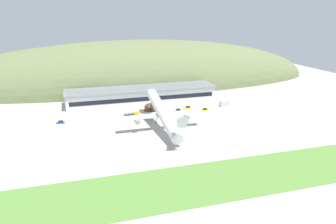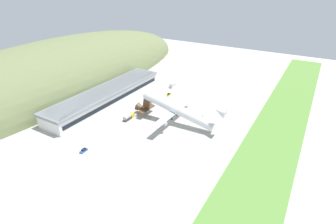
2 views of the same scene
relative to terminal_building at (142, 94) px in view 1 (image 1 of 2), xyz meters
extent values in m
plane|color=#ADAAA3|center=(7.48, -53.82, -5.15)|extent=(364.93, 364.93, 0.00)
cube|color=#568438|center=(7.48, -103.89, -5.11)|extent=(328.44, 26.42, 0.08)
ellipsoid|color=#667047|center=(6.92, 54.69, -5.15)|extent=(296.07, 87.93, 66.64)
cube|color=silver|center=(0.00, 0.02, -0.61)|extent=(90.28, 17.64, 9.09)
cube|color=gray|center=(0.00, 0.02, 3.12)|extent=(91.48, 18.84, 1.64)
cube|color=black|center=(0.00, -8.85, -1.06)|extent=(86.67, 0.16, 2.55)
cylinder|color=silver|center=(-1.67, -53.70, 3.36)|extent=(5.08, 43.96, 14.13)
cone|color=silver|center=(-1.67, -77.89, 8.53)|extent=(4.98, 6.51, 6.04)
cone|color=#4C331E|center=(-1.67, -29.02, -1.91)|extent=(4.98, 7.50, 6.25)
cube|color=#4C331E|center=(-1.67, -32.99, 3.56)|extent=(0.50, 6.40, 9.98)
cube|color=#4C331E|center=(-1.67, -32.75, -1.11)|extent=(13.22, 3.56, 1.10)
cube|color=silver|center=(-1.67, -51.55, 2.02)|extent=(40.61, 3.61, 1.19)
cylinder|color=#9E9EA3|center=(-13.85, -52.08, 0.58)|extent=(2.30, 4.00, 3.00)
cylinder|color=#9E9EA3|center=(10.52, -52.08, 0.58)|extent=(2.30, 4.00, 3.00)
cylinder|color=#2D2D2D|center=(-4.46, -51.55, -0.48)|extent=(0.28, 0.28, 2.20)
cylinder|color=#2D2D2D|center=(-4.46, -51.55, -1.58)|extent=(0.45, 1.10, 1.10)
cylinder|color=#2D2D2D|center=(1.13, -51.55, -0.48)|extent=(0.28, 0.28, 2.20)
cylinder|color=#2D2D2D|center=(1.13, -51.55, -1.58)|extent=(0.45, 1.10, 1.10)
cylinder|color=#2D2D2D|center=(-1.67, -68.71, 3.29)|extent=(0.22, 0.22, 1.98)
cylinder|color=#2D2D2D|center=(-1.67, -68.71, 2.30)|extent=(0.30, 0.82, 0.82)
cube|color=gold|center=(21.85, -22.87, -4.70)|extent=(4.41, 2.10, 0.90)
cube|color=black|center=(22.06, -22.88, -3.88)|extent=(2.47, 1.67, 0.74)
cube|color=gold|center=(30.03, -29.47, -4.72)|extent=(4.11, 2.11, 0.87)
cube|color=black|center=(29.83, -29.48, -3.92)|extent=(2.30, 1.71, 0.71)
cube|color=#999EA3|center=(15.21, -26.03, -4.74)|extent=(4.11, 1.79, 0.83)
cube|color=black|center=(15.01, -26.03, -3.99)|extent=(2.26, 1.51, 0.68)
cube|color=#264C99|center=(-47.94, -28.38, -4.75)|extent=(3.99, 1.68, 0.80)
cube|color=black|center=(-47.74, -28.37, -4.02)|extent=(2.20, 1.41, 0.66)
cube|color=silver|center=(48.62, -23.83, -3.93)|extent=(2.62, 2.43, 2.44)
cube|color=black|center=(49.93, -23.79, -3.49)|extent=(0.14, 2.01, 1.08)
cube|color=#B7B7BC|center=(44.63, -23.94, -3.55)|extent=(5.49, 2.51, 3.21)
cube|color=gold|center=(-9.00, -26.95, -3.95)|extent=(2.57, 2.58, 2.41)
cube|color=black|center=(-7.72, -26.98, -3.52)|extent=(0.14, 2.14, 1.06)
cube|color=#38383D|center=(-12.92, -26.85, -4.70)|extent=(5.39, 2.40, 0.90)
cylinder|color=#999EA3|center=(-12.92, -26.85, -3.06)|extent=(5.13, 2.52, 2.38)
cube|color=orange|center=(35.47, -39.57, -5.14)|extent=(0.52, 0.52, 0.03)
cone|color=orange|center=(35.47, -39.57, -4.85)|extent=(0.40, 0.40, 0.55)
cube|color=orange|center=(-9.38, -38.61, -5.14)|extent=(0.52, 0.52, 0.03)
cone|color=orange|center=(-9.38, -38.61, -4.85)|extent=(0.40, 0.40, 0.55)
camera|label=1|loc=(-41.55, -192.31, 48.60)|focal=35.00mm
camera|label=2|loc=(-115.09, -114.67, 68.56)|focal=28.00mm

